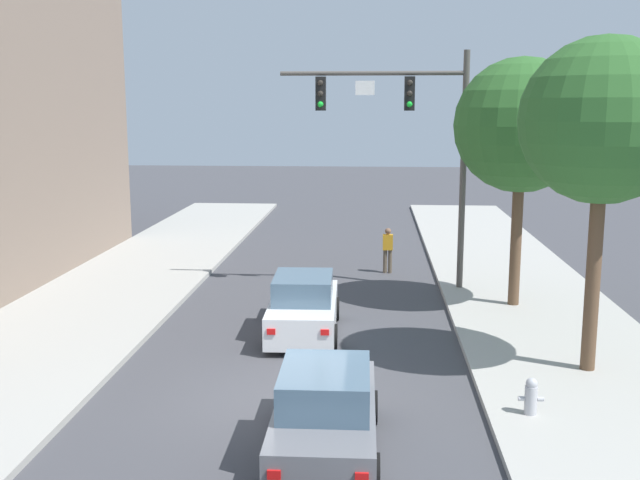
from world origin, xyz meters
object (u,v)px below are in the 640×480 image
at_px(car_following_grey, 325,415).
at_px(fire_hydrant, 531,396).
at_px(traffic_signal_mast, 412,126).
at_px(car_lead_white, 304,307).
at_px(pedestrian_crossing_road, 388,248).
at_px(street_tree_second, 521,126).
at_px(street_tree_nearest, 603,122).

bearing_deg(car_following_grey, fire_hydrant, 23.40).
relative_size(traffic_signal_mast, fire_hydrant, 10.42).
relative_size(traffic_signal_mast, car_lead_white, 1.75).
relative_size(car_lead_white, pedestrian_crossing_road, 2.61).
bearing_deg(street_tree_second, fire_hydrant, -97.98).
xyz_separation_m(pedestrian_crossing_road, street_tree_second, (3.64, -4.64, 4.47)).
height_order(car_following_grey, street_tree_nearest, street_tree_nearest).
bearing_deg(street_tree_second, car_following_grey, -116.87).
xyz_separation_m(fire_hydrant, street_tree_nearest, (1.78, 2.62, 5.11)).
xyz_separation_m(car_following_grey, fire_hydrant, (3.82, 1.65, -0.22)).
bearing_deg(street_tree_nearest, pedestrian_crossing_road, 112.82).
height_order(traffic_signal_mast, car_lead_white, traffic_signal_mast).
bearing_deg(pedestrian_crossing_road, traffic_signal_mast, -75.83).
bearing_deg(traffic_signal_mast, pedestrian_crossing_road, 104.17).
bearing_deg(traffic_signal_mast, street_tree_nearest, -64.45).
height_order(car_following_grey, street_tree_second, street_tree_second).
bearing_deg(pedestrian_crossing_road, fire_hydrant, -78.96).
xyz_separation_m(pedestrian_crossing_road, fire_hydrant, (2.50, -12.79, -0.41)).
relative_size(car_following_grey, fire_hydrant, 5.91).
distance_m(car_lead_white, car_following_grey, 7.02).
distance_m(car_following_grey, street_tree_nearest, 8.58).
bearing_deg(street_tree_nearest, car_lead_white, 158.01).
xyz_separation_m(traffic_signal_mast, pedestrian_crossing_road, (-0.65, 2.58, -4.40)).
height_order(car_following_grey, pedestrian_crossing_road, pedestrian_crossing_road).
bearing_deg(fire_hydrant, pedestrian_crossing_road, 101.04).
height_order(car_lead_white, pedestrian_crossing_road, pedestrian_crossing_road).
bearing_deg(car_following_grey, traffic_signal_mast, 80.52).
height_order(fire_hydrant, street_tree_second, street_tree_second).
relative_size(pedestrian_crossing_road, street_tree_second, 0.23).
distance_m(car_following_grey, street_tree_second, 11.93).
xyz_separation_m(traffic_signal_mast, car_lead_white, (-3.00, -4.91, -4.59)).
xyz_separation_m(car_lead_white, street_tree_second, (5.98, 2.85, 4.66)).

